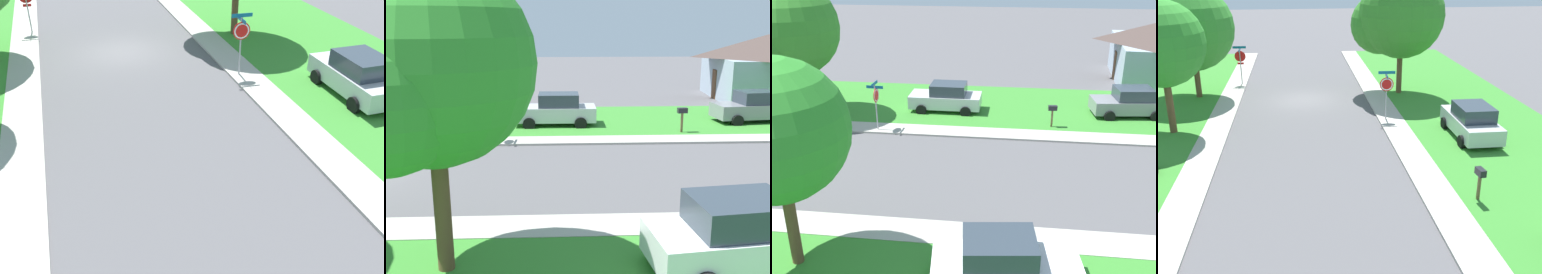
% 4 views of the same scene
% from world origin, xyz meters
% --- Properties ---
extents(ground_plane, '(120.00, 120.00, 0.00)m').
position_xyz_m(ground_plane, '(0.00, 0.00, 0.00)').
color(ground_plane, '#565456').
extents(sidewalk_east, '(1.40, 56.00, 0.10)m').
position_xyz_m(sidewalk_east, '(4.70, 12.00, 0.05)').
color(sidewalk_east, '#ADA89E').
rests_on(sidewalk_east, ground).
extents(sidewalk_west, '(1.40, 56.00, 0.10)m').
position_xyz_m(sidewalk_west, '(-4.70, 12.00, 0.05)').
color(sidewalk_west, '#ADA89E').
rests_on(sidewalk_west, ground).
extents(stop_sign_far_corner, '(0.92, 0.92, 2.77)m').
position_xyz_m(stop_sign_far_corner, '(-4.41, 4.50, 1.89)').
color(stop_sign_far_corner, '#9E9EA3').
rests_on(stop_sign_far_corner, ground).
extents(car_silver_near_corner, '(2.06, 4.31, 1.76)m').
position_xyz_m(car_silver_near_corner, '(-8.10, 7.70, 0.87)').
color(car_silver_near_corner, silver).
rests_on(car_silver_near_corner, ground).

